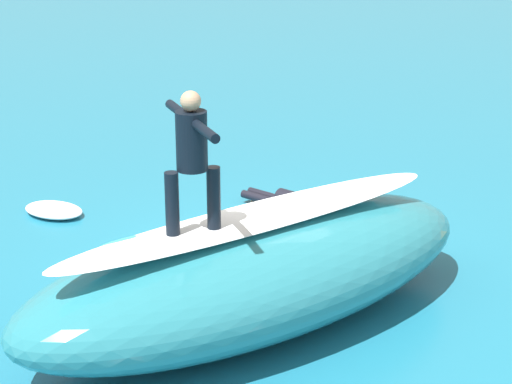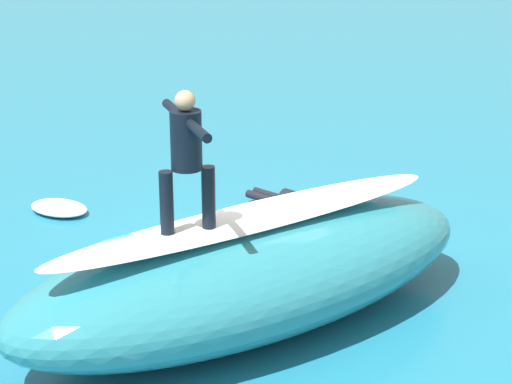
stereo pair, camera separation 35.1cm
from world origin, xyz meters
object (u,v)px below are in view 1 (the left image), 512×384
(surfboard_riding, at_px, (194,234))
(surfboard_paddling, at_px, (300,214))
(surfer_paddling, at_px, (293,202))
(surfer_riding, at_px, (192,151))

(surfboard_riding, xyz_separation_m, surfboard_paddling, (-2.73, -3.41, -1.35))
(surfboard_paddling, xyz_separation_m, surfer_paddling, (0.07, -0.11, 0.18))
(surfer_riding, distance_m, surfer_paddling, 4.91)
(surfboard_paddling, relative_size, surfer_paddling, 1.28)
(surfboard_riding, bearing_deg, surfer_paddling, -129.81)
(surfboard_paddling, bearing_deg, surfer_paddling, 180.00)
(surfboard_riding, relative_size, surfer_paddling, 1.39)
(surfboard_riding, height_order, surfboard_paddling, surfboard_riding)
(surfer_riding, xyz_separation_m, surfer_paddling, (-2.66, -3.52, -2.16))
(surfboard_riding, distance_m, surfer_paddling, 4.57)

